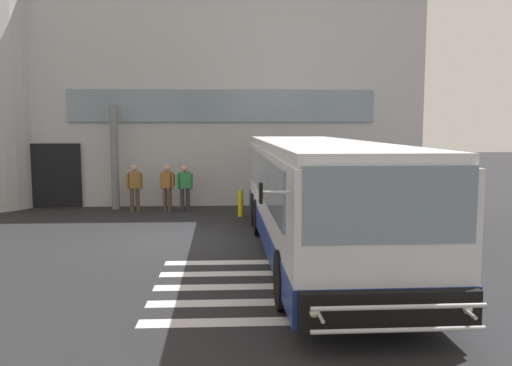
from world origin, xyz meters
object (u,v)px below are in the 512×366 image
passenger_near_column (134,186)px  safety_bollard_yellow (241,203)px  entry_support_column (115,158)px  passenger_at_curb_edge (185,186)px  bus_main_foreground (316,199)px  passenger_by_doorway (168,185)px

passenger_near_column → safety_bollard_yellow: passenger_near_column is taller
entry_support_column → passenger_at_curb_edge: (2.60, -0.77, -0.97)m
entry_support_column → passenger_at_curb_edge: bearing=-16.6°
bus_main_foreground → passenger_by_doorway: (-4.26, 6.53, -0.37)m
bus_main_foreground → passenger_by_doorway: 7.81m
entry_support_column → passenger_near_column: size_ratio=2.27×
passenger_near_column → passenger_by_doorway: same height
entry_support_column → safety_bollard_yellow: 5.11m
entry_support_column → passenger_near_column: (0.80, -0.62, -0.97)m
bus_main_foreground → passenger_at_curb_edge: size_ratio=6.91×
passenger_at_curb_edge → entry_support_column: bearing=163.4°
entry_support_column → passenger_by_doorway: entry_support_column is taller
bus_main_foreground → passenger_at_curb_edge: (-3.63, 6.35, -0.41)m
passenger_near_column → passenger_at_curb_edge: (1.80, -0.15, 0.00)m
safety_bollard_yellow → passenger_by_doorway: bearing=154.8°
passenger_near_column → passenger_at_curb_edge: bearing=-4.9°
passenger_at_curb_edge → safety_bollard_yellow: (1.96, -1.03, -0.48)m
passenger_by_doorway → passenger_at_curb_edge: (0.63, -0.19, -0.03)m
bus_main_foreground → passenger_near_column: size_ratio=6.91×
entry_support_column → passenger_at_curb_edge: entry_support_column is taller
passenger_near_column → passenger_at_curb_edge: same height
bus_main_foreground → passenger_at_curb_edge: 7.32m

